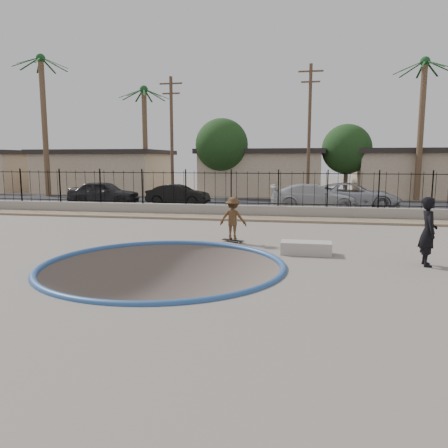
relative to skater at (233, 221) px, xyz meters
name	(u,v)px	position (x,y,z in m)	size (l,w,h in m)	color
ground	(236,231)	(-1.34, 9.00, -1.88)	(120.00, 120.00, 2.20)	#70665D
bowl_pit	(163,266)	(-1.34, -4.00, -0.78)	(6.84, 6.84, 1.80)	#51463E
coping_ring	(163,266)	(-1.34, -4.00, -0.78)	(7.04, 7.04, 0.20)	#2B518C
rock_strip	(227,218)	(-1.34, 6.20, -0.72)	(42.00, 1.60, 0.11)	#9E8467
retaining_wall	(231,211)	(-1.34, 7.30, -0.48)	(42.00, 0.45, 0.60)	gray
fence	(231,188)	(-1.34, 7.30, 0.72)	(40.00, 0.04, 1.80)	black
street	(248,204)	(-1.34, 14.00, -0.76)	(90.00, 8.00, 0.04)	black
house_west	(106,171)	(-16.34, 23.50, 1.20)	(11.60, 8.60, 3.90)	tan
house_center	(262,171)	(-1.34, 23.50, 1.20)	(10.60, 8.60, 3.90)	tan
house_east	(430,172)	(12.66, 23.50, 1.20)	(12.60, 8.60, 3.90)	tan
palm_left	(43,97)	(-18.34, 17.00, 7.18)	(2.30, 2.30, 11.30)	brown
palm_mid	(145,117)	(-11.34, 21.00, 5.91)	(2.30, 2.30, 9.30)	brown
palm_right	(423,99)	(10.66, 19.00, 6.55)	(2.30, 2.30, 10.30)	brown
utility_pole_left	(172,137)	(-7.34, 16.00, 3.93)	(1.70, 0.24, 9.00)	#473323
utility_pole_mid	(309,131)	(2.66, 16.00, 4.18)	(1.70, 0.24, 9.50)	#473323
street_tree_left	(222,145)	(-4.34, 20.00, 3.41)	(4.32, 4.32, 6.36)	#473323
street_tree_mid	(347,149)	(5.66, 21.00, 3.06)	(3.96, 3.96, 5.83)	#473323
skater	(233,221)	(0.00, 0.00, 0.00)	(1.00, 0.58, 1.55)	brown
skateboard	(233,240)	(0.00, 0.00, -0.72)	(0.88, 0.52, 0.07)	black
videographer	(428,232)	(6.04, -2.55, 0.21)	(0.72, 0.47, 1.97)	black
concrete_ledge	(306,248)	(2.66, -1.62, -0.58)	(1.60, 0.70, 0.40)	#B3A79F
car_a	(104,193)	(-10.64, 11.37, 0.05)	(1.86, 4.64, 1.58)	black
car_b	(178,195)	(-5.71, 12.00, -0.06)	(1.43, 4.11, 1.35)	black
car_c	(314,197)	(3.04, 11.28, 0.02)	(2.13, 5.23, 1.52)	#BBBBBD
car_d	(353,196)	(5.37, 12.00, 0.05)	(2.61, 5.67, 1.58)	#9FA0A7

